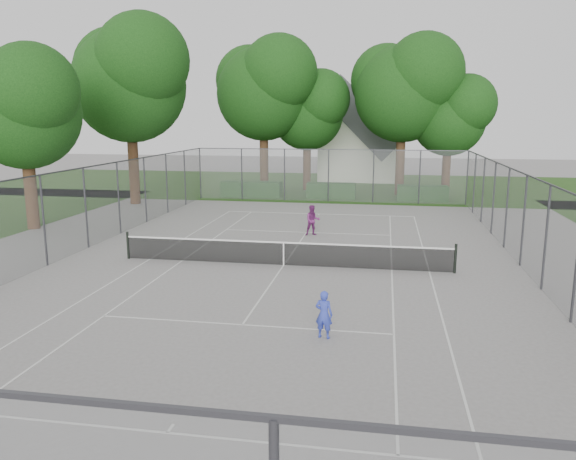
% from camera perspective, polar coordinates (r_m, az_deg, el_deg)
% --- Properties ---
extents(ground, '(120.00, 120.00, 0.00)m').
position_cam_1_polar(ground, '(21.70, -0.45, -3.62)').
color(ground, slate).
rests_on(ground, ground).
extents(grass_far, '(60.00, 20.00, 0.00)m').
position_cam_1_polar(grass_far, '(47.11, 5.19, 4.51)').
color(grass_far, '#1F4012').
rests_on(grass_far, ground).
extents(court_markings, '(11.03, 23.83, 0.01)m').
position_cam_1_polar(court_markings, '(21.70, -0.45, -3.61)').
color(court_markings, silver).
rests_on(court_markings, ground).
extents(tennis_net, '(12.87, 0.10, 1.10)m').
position_cam_1_polar(tennis_net, '(21.58, -0.45, -2.31)').
color(tennis_net, black).
rests_on(tennis_net, ground).
extents(perimeter_fence, '(18.08, 34.08, 3.52)m').
position_cam_1_polar(perimeter_fence, '(21.30, -0.46, 1.08)').
color(perimeter_fence, '#38383D').
rests_on(perimeter_fence, ground).
extents(tree_far_left, '(8.00, 7.31, 11.51)m').
position_cam_1_polar(tree_far_left, '(43.02, -2.40, 14.45)').
color(tree_far_left, '#3E2516').
rests_on(tree_far_left, ground).
extents(tree_far_midleft, '(6.38, 5.83, 9.18)m').
position_cam_1_polar(tree_far_midleft, '(44.01, 2.07, 12.29)').
color(tree_far_midleft, '#3E2516').
rests_on(tree_far_midleft, ground).
extents(tree_far_midright, '(7.91, 7.22, 11.37)m').
position_cam_1_polar(tree_far_midright, '(41.93, 11.76, 14.18)').
color(tree_far_midright, '#3E2516').
rests_on(tree_far_midright, ground).
extents(tree_far_right, '(5.96, 5.44, 8.57)m').
position_cam_1_polar(tree_far_right, '(42.15, 16.17, 11.32)').
color(tree_far_right, '#3E2516').
rests_on(tree_far_right, ground).
extents(tree_side_back, '(8.28, 7.56, 11.91)m').
position_cam_1_polar(tree_side_back, '(38.12, -15.78, 14.85)').
color(tree_side_back, '#3E2516').
rests_on(tree_side_back, ground).
extents(tree_side_front, '(6.34, 5.79, 9.11)m').
position_cam_1_polar(tree_side_front, '(31.09, -25.29, 11.51)').
color(tree_side_front, '#3E2516').
rests_on(tree_side_front, ground).
extents(hedge_left, '(4.32, 1.29, 1.08)m').
position_cam_1_polar(hedge_left, '(40.56, -3.72, 4.19)').
color(hedge_left, '#194215').
rests_on(hedge_left, ground).
extents(hedge_mid, '(3.40, 0.97, 1.07)m').
position_cam_1_polar(hedge_mid, '(39.74, 4.40, 4.02)').
color(hedge_mid, '#194215').
rests_on(hedge_mid, ground).
extents(hedge_right, '(3.40, 1.25, 1.02)m').
position_cam_1_polar(hedge_right, '(39.59, 13.49, 3.68)').
color(hedge_right, '#194215').
rests_on(hedge_right, ground).
extents(house, '(7.36, 5.70, 9.16)m').
position_cam_1_polar(house, '(51.49, 7.52, 9.16)').
color(house, white).
rests_on(house, ground).
extents(girl_player, '(0.52, 0.40, 1.27)m').
position_cam_1_polar(girl_player, '(14.65, 3.67, -8.55)').
color(girl_player, blue).
rests_on(girl_player, ground).
extents(woman_player, '(0.84, 0.73, 1.47)m').
position_cam_1_polar(woman_player, '(27.08, 2.52, 0.99)').
color(woman_player, '#74266A').
rests_on(woman_player, ground).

